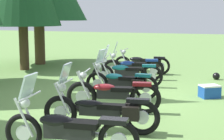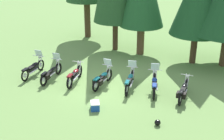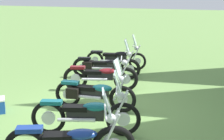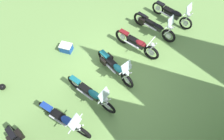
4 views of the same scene
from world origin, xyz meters
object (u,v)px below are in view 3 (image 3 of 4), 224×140
motorcycle_0 (117,57)px  motorcycle_1 (105,66)px  motorcycle_4 (87,113)px  motorcycle_3 (94,92)px  motorcycle_2 (101,76)px

motorcycle_0 → motorcycle_1: (1.30, 0.01, -0.02)m
motorcycle_0 → motorcycle_4: (5.62, 1.21, 0.02)m
motorcycle_1 → motorcycle_4: size_ratio=1.04×
motorcycle_1 → motorcycle_0: bearing=78.7°
motorcycle_1 → motorcycle_3: motorcycle_1 is taller
motorcycle_3 → motorcycle_4: motorcycle_4 is taller
motorcycle_1 → motorcycle_4: 4.48m
motorcycle_0 → motorcycle_4: 5.75m
motorcycle_1 → motorcycle_3: bearing=-86.9°
motorcycle_1 → motorcycle_4: (4.32, 1.20, 0.04)m
motorcycle_3 → motorcycle_4: 1.49m
motorcycle_0 → motorcycle_4: size_ratio=1.01×
motorcycle_1 → motorcycle_2: (1.36, 0.37, 0.01)m
motorcycle_2 → motorcycle_0: bearing=81.9°
motorcycle_1 → motorcycle_2: bearing=-86.3°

